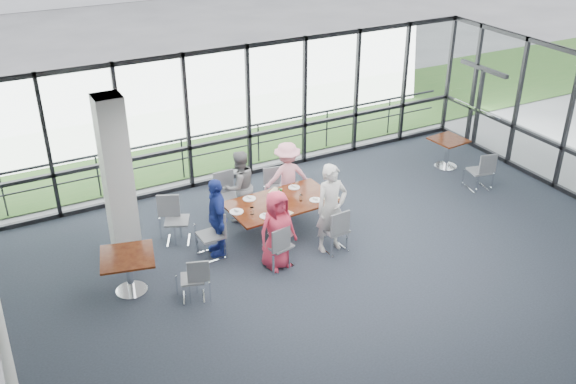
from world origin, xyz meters
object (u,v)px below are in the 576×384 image
diner_near_right (331,208)px  chair_main_nl (279,245)px  chair_spare_lb (177,221)px  chair_spare_r (479,171)px  diner_far_right (287,177)px  chair_main_end (211,235)px  chair_main_fl (228,197)px  side_table_left (128,261)px  chair_main_fr (277,188)px  chair_main_nr (335,230)px  structural_column (117,178)px  side_table_right (448,144)px  diner_near_left (277,230)px  main_table (281,206)px  diner_far_left (239,187)px  chair_spare_la (192,279)px  diner_end (217,217)px

diner_near_right → chair_main_nl: size_ratio=2.00×
chair_spare_lb → chair_spare_r: 7.01m
diner_far_right → chair_main_end: size_ratio=1.65×
chair_main_fl → chair_spare_lb: 1.34m
side_table_left → chair_spare_r: size_ratio=1.22×
diner_far_right → chair_main_fr: 0.49m
chair_main_nr → chair_main_end: size_ratio=0.96×
structural_column → diner_far_right: structural_column is taller
side_table_right → diner_near_left: 6.01m
diner_far_right → side_table_right: bearing=-171.2°
main_table → chair_spare_lb: bearing=157.9°
diner_near_left → side_table_left: bearing=163.1°
diner_near_left → chair_main_nr: size_ratio=1.71×
structural_column → diner_far_left: size_ratio=2.03×
structural_column → chair_spare_la: 2.45m
main_table → chair_spare_r: 4.98m
structural_column → chair_main_fr: 3.68m
chair_spare_lb → chair_spare_r: bearing=-164.5°
main_table → side_table_left: same height
diner_near_left → diner_far_left: (0.10, 1.92, 0.01)m
side_table_left → chair_main_nl: (2.68, -0.52, -0.19)m
chair_main_end → diner_far_left: bearing=132.4°
chair_main_fr → chair_spare_r: bearing=171.3°
chair_spare_lb → chair_main_fl: bearing=-138.3°
diner_near_right → diner_far_left: 2.17m
structural_column → diner_near_left: (2.37, -1.84, -0.82)m
main_table → diner_far_right: diner_far_right is taller
chair_main_fr → chair_spare_la: (-2.85, -2.37, 0.00)m
diner_end → chair_main_nl: diner_end is taller
diner_far_left → diner_end: 1.33m
side_table_left → diner_end: (1.86, 0.45, 0.16)m
diner_far_left → chair_main_nl: 1.97m
side_table_right → diner_far_left: diner_far_left is taller
chair_main_nr → diner_end: bearing=149.8°
diner_near_left → diner_far_right: size_ratio=1.00×
diner_far_left → diner_far_right: 1.10m
chair_spare_lb → chair_spare_la: bearing=102.5°
diner_far_left → chair_main_nr: diner_far_left is taller
structural_column → diner_far_right: bearing=0.4°
main_table → side_table_left: size_ratio=2.00×
diner_end → chair_main_nl: (0.82, -0.97, -0.35)m
chair_main_end → chair_spare_r: size_ratio=1.05×
diner_far_right → chair_spare_lb: 2.59m
diner_end → chair_main_fr: size_ratio=1.97×
diner_end → diner_far_right: bearing=125.1°
chair_main_nl → chair_main_end: chair_main_end is taller
diner_near_left → chair_main_nl: bearing=-58.0°
main_table → chair_main_fr: 1.29m
diner_near_left → chair_main_end: diner_near_left is taller
diner_far_left → chair_spare_r: bearing=157.1°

